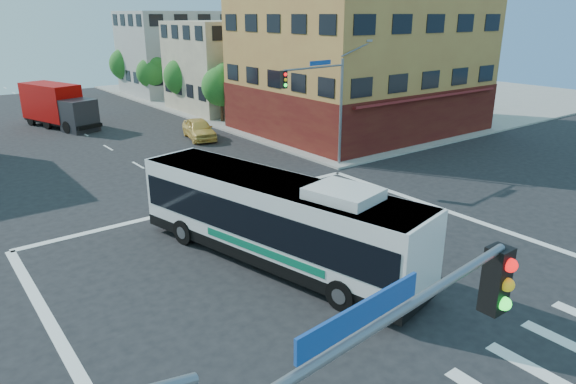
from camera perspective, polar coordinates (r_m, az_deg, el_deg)
ground at (r=20.57m, az=3.79°, el=-8.83°), size 120.00×120.00×0.00m
sidewalk_ne at (r=68.32m, az=6.96°, el=10.97°), size 50.00×50.00×0.15m
corner_building_ne at (r=45.49m, az=7.99°, el=14.25°), size 18.10×15.44×14.00m
building_east_near at (r=55.99m, az=-5.93°, el=13.80°), size 12.06×10.06×9.00m
building_east_far at (r=68.26m, az=-12.31°, el=14.85°), size 12.06×10.06×10.00m
signal_mast_ne at (r=32.48m, az=3.91°, el=10.87°), size 7.91×1.13×8.07m
street_tree_a at (r=48.33m, az=-7.31°, el=11.82°), size 3.60×3.60×5.53m
street_tree_b at (r=55.35m, az=-11.58°, el=12.68°), size 3.80×3.80×5.79m
street_tree_c at (r=62.64m, az=-14.87°, el=12.88°), size 3.40×3.40×5.29m
street_tree_d at (r=70.03m, az=-17.53°, el=13.59°), size 4.00×4.00×6.03m
transit_bus at (r=20.59m, az=-1.49°, el=-2.95°), size 5.65×13.39×3.88m
box_truck at (r=50.52m, az=-24.14°, el=8.63°), size 4.87×8.78×3.80m
parked_car at (r=42.56m, az=-9.85°, el=6.92°), size 2.98×5.15×1.65m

